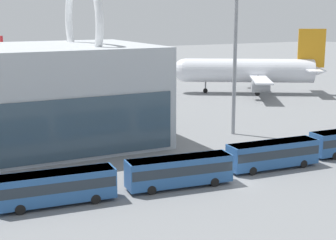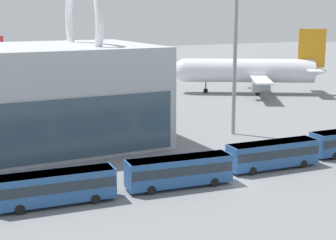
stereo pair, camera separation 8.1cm
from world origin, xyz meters
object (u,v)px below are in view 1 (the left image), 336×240
at_px(airliner_at_gate_far, 29,93).
at_px(floodlight_mast, 236,12).
at_px(shuttle_bus_2, 179,170).
at_px(shuttle_bus_3, 273,153).
at_px(airliner_parked_remote, 252,71).
at_px(shuttle_bus_1, 56,186).

bearing_deg(airliner_at_gate_far, floodlight_mast, 32.08).
bearing_deg(floodlight_mast, shuttle_bus_2, -136.99).
bearing_deg(shuttle_bus_3, airliner_parked_remote, 60.18).
distance_m(shuttle_bus_1, shuttle_bus_3, 26.89).
distance_m(airliner_parked_remote, shuttle_bus_3, 60.67).
distance_m(airliner_at_gate_far, floodlight_mast, 39.88).
distance_m(shuttle_bus_2, floodlight_mast, 31.72).
relative_size(airliner_at_gate_far, shuttle_bus_1, 3.40).
bearing_deg(shuttle_bus_3, shuttle_bus_2, -172.94).
bearing_deg(shuttle_bus_3, shuttle_bus_1, -176.40).
xyz_separation_m(shuttle_bus_2, floodlight_mast, (19.64, 18.32, 16.87)).
distance_m(shuttle_bus_3, floodlight_mast, 25.16).
height_order(shuttle_bus_1, floodlight_mast, floodlight_mast).
xyz_separation_m(airliner_parked_remote, shuttle_bus_3, (-33.74, -50.31, -3.42)).
height_order(airliner_at_gate_far, shuttle_bus_3, airliner_at_gate_far).
height_order(shuttle_bus_2, shuttle_bus_3, same).
bearing_deg(shuttle_bus_1, floodlight_mast, 32.74).
height_order(airliner_at_gate_far, shuttle_bus_1, airliner_at_gate_far).
distance_m(shuttle_bus_2, shuttle_bus_3, 13.46).
xyz_separation_m(airliner_parked_remote, floodlight_mast, (-27.54, -32.70, 13.45)).
height_order(shuttle_bus_2, floodlight_mast, floodlight_mast).
xyz_separation_m(airliner_at_gate_far, shuttle_bus_3, (19.54, -44.55, -2.65)).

